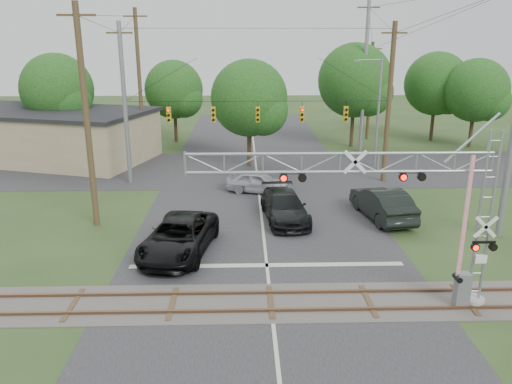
{
  "coord_description": "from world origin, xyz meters",
  "views": [
    {
      "loc": [
        -1.09,
        -16.06,
        10.31
      ],
      "look_at": [
        -0.46,
        7.5,
        3.05
      ],
      "focal_mm": 35.0,
      "sensor_mm": 36.0,
      "label": 1
    }
  ],
  "objects_px": {
    "crossing_gantry": "(397,200)",
    "pickup_black": "(179,237)",
    "car_dark": "(285,207)",
    "streetlight": "(376,107)",
    "sedan_silver": "(258,182)",
    "commercial_building": "(43,134)",
    "traffic_signal_span": "(271,106)"
  },
  "relations": [
    {
      "from": "crossing_gantry",
      "to": "commercial_building",
      "type": "height_order",
      "value": "crossing_gantry"
    },
    {
      "from": "pickup_black",
      "to": "commercial_building",
      "type": "distance_m",
      "value": 25.65
    },
    {
      "from": "pickup_black",
      "to": "car_dark",
      "type": "height_order",
      "value": "pickup_black"
    },
    {
      "from": "traffic_signal_span",
      "to": "sedan_silver",
      "type": "xyz_separation_m",
      "value": [
        -0.97,
        -2.62,
        -4.89
      ]
    },
    {
      "from": "car_dark",
      "to": "streetlight",
      "type": "bearing_deg",
      "value": 50.37
    },
    {
      "from": "streetlight",
      "to": "sedan_silver",
      "type": "bearing_deg",
      "value": -143.7
    },
    {
      "from": "crossing_gantry",
      "to": "car_dark",
      "type": "xyz_separation_m",
      "value": [
        -3.37,
        10.09,
        -3.65
      ]
    },
    {
      "from": "streetlight",
      "to": "commercial_building",
      "type": "bearing_deg",
      "value": 172.91
    },
    {
      "from": "traffic_signal_span",
      "to": "sedan_silver",
      "type": "relative_size",
      "value": 4.38
    },
    {
      "from": "traffic_signal_span",
      "to": "streetlight",
      "type": "bearing_deg",
      "value": 27.48
    },
    {
      "from": "crossing_gantry",
      "to": "pickup_black",
      "type": "xyz_separation_m",
      "value": [
        -9.02,
        5.45,
        -3.6
      ]
    },
    {
      "from": "traffic_signal_span",
      "to": "streetlight",
      "type": "height_order",
      "value": "traffic_signal_span"
    },
    {
      "from": "car_dark",
      "to": "crossing_gantry",
      "type": "bearing_deg",
      "value": -77.73
    },
    {
      "from": "pickup_black",
      "to": "car_dark",
      "type": "distance_m",
      "value": 7.31
    },
    {
      "from": "car_dark",
      "to": "sedan_silver",
      "type": "height_order",
      "value": "car_dark"
    },
    {
      "from": "sedan_silver",
      "to": "commercial_building",
      "type": "relative_size",
      "value": 0.21
    },
    {
      "from": "crossing_gantry",
      "to": "traffic_signal_span",
      "type": "height_order",
      "value": "traffic_signal_span"
    },
    {
      "from": "commercial_building",
      "to": "streetlight",
      "type": "bearing_deg",
      "value": 9.97
    },
    {
      "from": "crossing_gantry",
      "to": "streetlight",
      "type": "height_order",
      "value": "streetlight"
    },
    {
      "from": "crossing_gantry",
      "to": "commercial_building",
      "type": "bearing_deg",
      "value": 131.53
    },
    {
      "from": "sedan_silver",
      "to": "pickup_black",
      "type": "bearing_deg",
      "value": 172.97
    },
    {
      "from": "pickup_black",
      "to": "streetlight",
      "type": "bearing_deg",
      "value": 60.87
    },
    {
      "from": "traffic_signal_span",
      "to": "car_dark",
      "type": "xyz_separation_m",
      "value": [
        0.41,
        -8.27,
        -4.82
      ]
    },
    {
      "from": "traffic_signal_span",
      "to": "commercial_building",
      "type": "bearing_deg",
      "value": 157.43
    },
    {
      "from": "pickup_black",
      "to": "sedan_silver",
      "type": "relative_size",
      "value": 1.43
    },
    {
      "from": "car_dark",
      "to": "streetlight",
      "type": "relative_size",
      "value": 0.64
    },
    {
      "from": "sedan_silver",
      "to": "commercial_building",
      "type": "distance_m",
      "value": 21.73
    },
    {
      "from": "commercial_building",
      "to": "car_dark",
      "type": "bearing_deg",
      "value": -22.2
    },
    {
      "from": "traffic_signal_span",
      "to": "sedan_silver",
      "type": "bearing_deg",
      "value": -110.25
    },
    {
      "from": "crossing_gantry",
      "to": "streetlight",
      "type": "relative_size",
      "value": 1.34
    },
    {
      "from": "commercial_building",
      "to": "streetlight",
      "type": "relative_size",
      "value": 2.34
    },
    {
      "from": "sedan_silver",
      "to": "commercial_building",
      "type": "bearing_deg",
      "value": 75.57
    }
  ]
}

